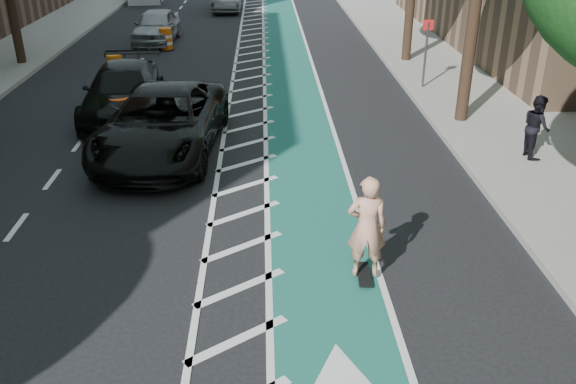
{
  "coord_description": "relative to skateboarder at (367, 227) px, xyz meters",
  "views": [
    {
      "loc": [
        1.98,
        -8.88,
        6.1
      ],
      "look_at": [
        2.4,
        1.56,
        1.1
      ],
      "focal_mm": 38.0,
      "sensor_mm": 36.0,
      "label": 1
    }
  ],
  "objects": [
    {
      "name": "sidewalk_right",
      "position": [
        5.8,
        9.78,
        -0.98
      ],
      "size": [
        5.0,
        90.0,
        0.15
      ],
      "primitive_type": "cube",
      "color": "gray",
      "rests_on": "ground"
    },
    {
      "name": "skateboarder",
      "position": [
        0.0,
        0.0,
        0.0
      ],
      "size": [
        0.72,
        0.5,
        1.89
      ],
      "primitive_type": "imported",
      "rotation": [
        0.0,
        0.0,
        3.08
      ],
      "color": "tan",
      "rests_on": "skateboard"
    },
    {
      "name": "barrel_c",
      "position": [
        -6.1,
        18.78,
        -0.59
      ],
      "size": [
        0.72,
        0.72,
        0.98
      ],
      "color": "#E05D0B",
      "rests_on": "ground"
    },
    {
      "name": "suv_near",
      "position": [
        -4.41,
        6.25,
        -0.21
      ],
      "size": [
        3.31,
        6.3,
        1.69
      ],
      "primitive_type": "imported",
      "rotation": [
        0.0,
        0.0,
        -0.08
      ],
      "color": "black",
      "rests_on": "ground"
    },
    {
      "name": "car_silver",
      "position": [
        -6.76,
        20.48,
        -0.29
      ],
      "size": [
        1.97,
        4.55,
        1.53
      ],
      "primitive_type": "imported",
      "rotation": [
        0.0,
        0.0,
        -0.04
      ],
      "color": "#949599",
      "rests_on": "ground"
    },
    {
      "name": "bike_lane",
      "position": [
        -0.7,
        9.78,
        -1.05
      ],
      "size": [
        2.0,
        90.0,
        0.01
      ],
      "primitive_type": "cube",
      "color": "#1B6159",
      "rests_on": "ground"
    },
    {
      "name": "skateboard",
      "position": [
        0.0,
        -0.0,
        -0.97
      ],
      "size": [
        0.27,
        0.8,
        0.11
      ],
      "rotation": [
        0.0,
        0.0,
        -0.06
      ],
      "color": "black",
      "rests_on": "ground"
    },
    {
      "name": "suv_far",
      "position": [
        -6.1,
        9.46,
        -0.28
      ],
      "size": [
        2.41,
        5.4,
        1.54
      ],
      "primitive_type": "imported",
      "rotation": [
        0.0,
        0.0,
        0.05
      ],
      "color": "black",
      "rests_on": "ground"
    },
    {
      "name": "curb_right",
      "position": [
        3.35,
        9.78,
        -0.97
      ],
      "size": [
        0.12,
        90.0,
        0.16
      ],
      "primitive_type": "cube",
      "color": "gray",
      "rests_on": "ground"
    },
    {
      "name": "buffer_strip",
      "position": [
        -2.2,
        9.78,
        -1.05
      ],
      "size": [
        1.4,
        90.0,
        0.01
      ],
      "primitive_type": "cube",
      "color": "silver",
      "rests_on": "ground"
    },
    {
      "name": "sign_post",
      "position": [
        3.9,
        11.78,
        0.3
      ],
      "size": [
        0.35,
        0.08,
        2.47
      ],
      "color": "#4C4C4C",
      "rests_on": "ground"
    },
    {
      "name": "pedestrian",
      "position": [
        5.14,
        5.22,
        -0.1
      ],
      "size": [
        0.62,
        0.79,
        1.61
      ],
      "primitive_type": "imported",
      "rotation": [
        0.0,
        0.0,
        1.56
      ],
      "color": "black",
      "rests_on": "sidewalk_right"
    },
    {
      "name": "ground",
      "position": [
        -3.7,
        -0.22,
        -1.05
      ],
      "size": [
        120.0,
        120.0,
        0.0
      ],
      "primitive_type": "plane",
      "color": "black",
      "rests_on": "ground"
    },
    {
      "name": "barrel_a",
      "position": [
        -5.9,
        8.03,
        -0.58
      ],
      "size": [
        0.73,
        0.73,
        1.0
      ],
      "color": "#DE4F0B",
      "rests_on": "ground"
    },
    {
      "name": "barrel_b",
      "position": [
        -7.3,
        13.78,
        -0.61
      ],
      "size": [
        0.69,
        0.69,
        0.94
      ],
      "color": "orange",
      "rests_on": "ground"
    }
  ]
}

